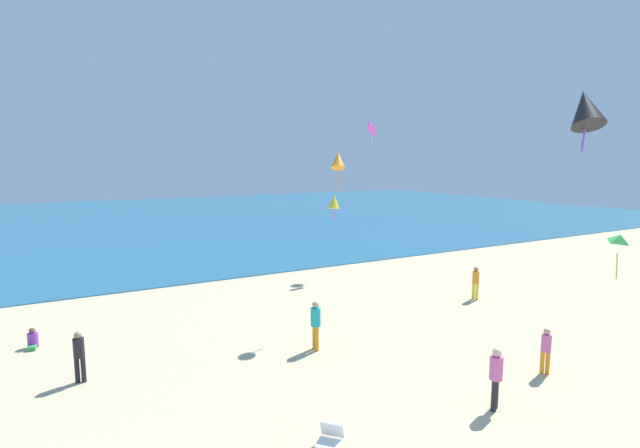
# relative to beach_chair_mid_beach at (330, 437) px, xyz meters

# --- Properties ---
(ground_plane) EXTENTS (120.00, 120.00, 0.00)m
(ground_plane) POSITION_rel_beach_chair_mid_beach_xyz_m (1.76, 6.53, -0.24)
(ground_plane) COLOR #C6B58C
(ocean_water) EXTENTS (120.00, 60.00, 0.05)m
(ocean_water) POSITION_rel_beach_chair_mid_beach_xyz_m (1.76, 46.28, -0.21)
(ocean_water) COLOR #236084
(ocean_water) RESTS_ON ground_plane
(beach_chair_mid_beach) EXTENTS (0.81, 0.81, 0.56)m
(beach_chair_mid_beach) POSITION_rel_beach_chair_mid_beach_xyz_m (0.00, 0.00, 0.00)
(beach_chair_mid_beach) COLOR white
(beach_chair_mid_beach) RESTS_ON ground_plane
(person_0) EXTENTS (0.40, 0.40, 1.59)m
(person_0) POSITION_rel_beach_chair_mid_beach_xyz_m (-5.01, 6.46, 0.68)
(person_0) COLOR black
(person_0) RESTS_ON ground_plane
(person_3) EXTENTS (0.39, 0.39, 1.77)m
(person_3) POSITION_rel_beach_chair_mid_beach_xyz_m (2.40, 5.20, 0.78)
(person_3) COLOR orange
(person_3) RESTS_ON ground_plane
(person_4) EXTENTS (0.47, 0.47, 1.72)m
(person_4) POSITION_rel_beach_chair_mid_beach_xyz_m (4.72, -0.69, 0.76)
(person_4) COLOR black
(person_4) RESTS_ON ground_plane
(person_5) EXTENTS (0.41, 0.41, 1.60)m
(person_5) POSITION_rel_beach_chair_mid_beach_xyz_m (12.05, 6.83, 0.68)
(person_5) COLOR yellow
(person_5) RESTS_ON ground_plane
(person_6) EXTENTS (0.39, 0.62, 0.73)m
(person_6) POSITION_rel_beach_chair_mid_beach_xyz_m (-6.41, 10.24, 0.03)
(person_6) COLOR purple
(person_6) RESTS_ON ground_plane
(person_7) EXTENTS (0.41, 0.41, 1.49)m
(person_7) POSITION_rel_beach_chair_mid_beach_xyz_m (7.82, 0.03, 0.62)
(person_7) COLOR orange
(person_7) RESTS_ON ground_plane
(kite_green) EXTENTS (0.59, 0.46, 1.20)m
(kite_green) POSITION_rel_beach_chair_mid_beach_xyz_m (7.26, -2.19, 4.45)
(kite_green) COLOR green
(kite_orange) EXTENTS (0.93, 0.99, 1.68)m
(kite_orange) POSITION_rel_beach_chair_mid_beach_xyz_m (4.73, 7.57, 6.45)
(kite_orange) COLOR orange
(kite_yellow) EXTENTS (1.06, 1.03, 1.49)m
(kite_yellow) POSITION_rel_beach_chair_mid_beach_xyz_m (8.51, 14.28, 4.08)
(kite_yellow) COLOR yellow
(kite_magenta) EXTENTS (0.89, 0.44, 1.31)m
(kite_magenta) POSITION_rel_beach_chair_mid_beach_xyz_m (11.43, 14.81, 8.28)
(kite_magenta) COLOR #DB3DA8
(kite_black) EXTENTS (0.82, 0.90, 1.09)m
(kite_black) POSITION_rel_beach_chair_mid_beach_xyz_m (2.39, -4.10, 7.28)
(kite_black) COLOR black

